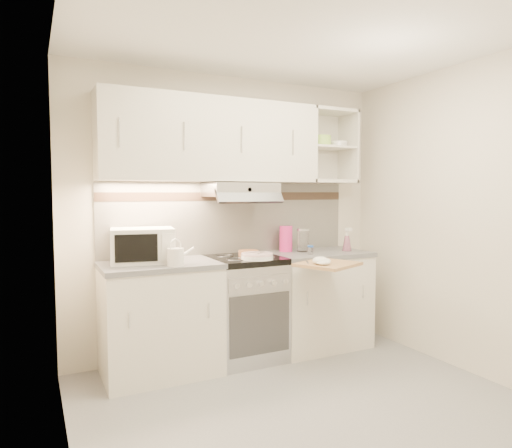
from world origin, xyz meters
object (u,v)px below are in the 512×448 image
electric_range (245,308)px  glass_jar (303,240)px  watering_can (176,256)px  cutting_board (328,264)px  microwave (143,245)px  spray_bottle (347,241)px  plate_stack (257,256)px  pink_pitcher (286,239)px

electric_range → glass_jar: (0.64, 0.07, 0.56)m
watering_can → cutting_board: 1.22m
microwave → spray_bottle: 1.91m
watering_can → plate_stack: (0.70, 0.04, -0.05)m
watering_can → spray_bottle: spray_bottle is taller
pink_pitcher → watering_can: bearing=174.7°
glass_jar → watering_can: bearing=-167.6°
electric_range → plate_stack: 0.51m
electric_range → plate_stack: plate_stack is taller
watering_can → cutting_board: bearing=-34.6°
spray_bottle → pink_pitcher: bearing=151.8°
glass_jar → electric_range: bearing=-173.6°
watering_can → glass_jar: size_ratio=1.11×
plate_stack → pink_pitcher: pink_pitcher is taller
microwave → glass_jar: 1.50m
glass_jar → spray_bottle: bearing=-20.7°
plate_stack → glass_jar: glass_jar is taller
plate_stack → spray_bottle: bearing=5.7°
microwave → spray_bottle: bearing=5.2°
watering_can → cutting_board: (1.18, -0.30, -0.10)m
electric_range → glass_jar: bearing=6.4°
glass_jar → cutting_board: size_ratio=0.48×
spray_bottle → cutting_board: spray_bottle is taller
electric_range → cutting_board: 0.84m
plate_stack → glass_jar: 0.66m
spray_bottle → cutting_board: bearing=-145.4°
plate_stack → cutting_board: plate_stack is taller
pink_pitcher → spray_bottle: pink_pitcher is taller
pink_pitcher → glass_jar: 0.16m
cutting_board → glass_jar: bearing=53.8°
electric_range → spray_bottle: 1.17m
plate_stack → spray_bottle: size_ratio=1.14×
plate_stack → spray_bottle: (1.01, 0.10, 0.07)m
microwave → watering_can: (0.19, -0.29, -0.06)m
electric_range → plate_stack: bearing=-80.8°
watering_can → glass_jar: bearing=-7.8°
electric_range → pink_pitcher: (0.50, 0.15, 0.57)m
microwave → plate_stack: microwave is taller
electric_range → spray_bottle: (1.03, -0.08, 0.54)m
electric_range → plate_stack: size_ratio=3.36×
cutting_board → plate_stack: bearing=120.9°
watering_can → pink_pitcher: 1.23m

